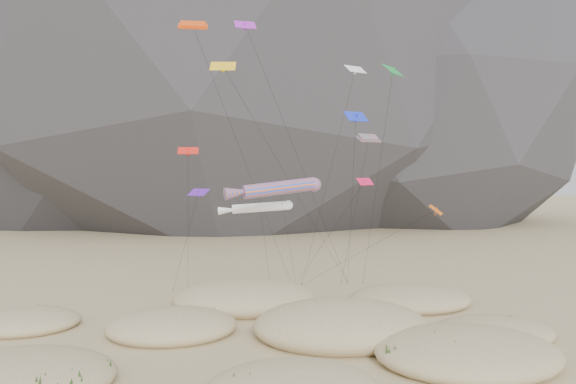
% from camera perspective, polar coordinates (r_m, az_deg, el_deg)
% --- Properties ---
extents(ground, '(500.00, 500.00, 0.00)m').
position_cam_1_polar(ground, '(46.10, 1.11, -15.86)').
color(ground, '#CCB789').
rests_on(ground, ground).
extents(dunes, '(50.79, 35.66, 4.02)m').
position_cam_1_polar(dunes, '(50.00, 0.05, -13.55)').
color(dunes, '#CCB789').
rests_on(dunes, ground).
extents(dune_grass, '(43.00, 28.42, 1.43)m').
position_cam_1_polar(dune_grass, '(48.16, -1.22, -14.03)').
color(dune_grass, black).
rests_on(dune_grass, ground).
extents(kite_stakes, '(23.65, 5.11, 0.30)m').
position_cam_1_polar(kite_stakes, '(69.00, -1.87, -9.64)').
color(kite_stakes, '#3F2D1E').
rests_on(kite_stakes, ground).
extents(rainbow_tube_kite, '(10.11, 20.26, 13.69)m').
position_cam_1_polar(rainbow_tube_kite, '(50.98, -1.19, 0.37)').
color(rainbow_tube_kite, orange).
rests_on(rainbow_tube_kite, ground).
extents(white_tube_kite, '(7.23, 12.59, 11.42)m').
position_cam_1_polar(white_tube_kite, '(54.24, -3.15, -1.61)').
color(white_tube_kite, white).
rests_on(white_tube_kite, ground).
extents(orange_parafoil, '(13.28, 11.45, 28.96)m').
position_cam_1_polar(orange_parafoil, '(57.66, -9.50, 16.02)').
color(orange_parafoil, '#DF410B').
rests_on(orange_parafoil, ground).
extents(multi_parafoil, '(2.64, 14.98, 17.98)m').
position_cam_1_polar(multi_parafoil, '(56.76, 8.16, 5.23)').
color(multi_parafoil, red).
rests_on(multi_parafoil, ground).
extents(delta_kites, '(26.21, 20.02, 28.90)m').
position_cam_1_polar(delta_kites, '(55.84, 2.61, 7.33)').
color(delta_kites, '#F3610C').
rests_on(delta_kites, ground).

